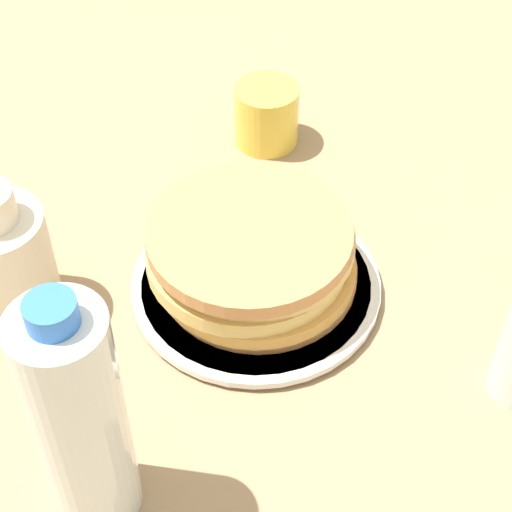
{
  "coord_description": "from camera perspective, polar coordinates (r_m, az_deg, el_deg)",
  "views": [
    {
      "loc": [
        -0.37,
        0.41,
        0.61
      ],
      "look_at": [
        0.01,
        0.03,
        0.05
      ],
      "focal_mm": 60.0,
      "sensor_mm": 36.0,
      "label": 1
    }
  ],
  "objects": [
    {
      "name": "ground_plane",
      "position": [
        0.82,
        2.02,
        -1.69
      ],
      "size": [
        4.0,
        4.0,
        0.0
      ],
      "primitive_type": "plane",
      "color": "#9E7F5B"
    },
    {
      "name": "plate",
      "position": [
        0.81,
        0.0,
        -1.97
      ],
      "size": [
        0.24,
        0.24,
        0.01
      ],
      "color": "silver",
      "rests_on": "ground_plane"
    },
    {
      "name": "pancake_stack",
      "position": [
        0.78,
        -0.23,
        0.12
      ],
      "size": [
        0.19,
        0.2,
        0.07
      ],
      "color": "#B7783F",
      "rests_on": "plate"
    },
    {
      "name": "juice_glass",
      "position": [
        0.96,
        0.71,
        9.39
      ],
      "size": [
        0.07,
        0.07,
        0.07
      ],
      "color": "yellow",
      "rests_on": "ground_plane"
    },
    {
      "name": "cream_jug",
      "position": [
        0.79,
        -16.51,
        -0.29
      ],
      "size": [
        0.09,
        0.09,
        0.14
      ],
      "color": "beige",
      "rests_on": "ground_plane"
    },
    {
      "name": "water_bottle_mid",
      "position": [
        0.61,
        -11.68,
        -10.62
      ],
      "size": [
        0.07,
        0.07,
        0.23
      ],
      "color": "silver",
      "rests_on": "ground_plane"
    }
  ]
}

